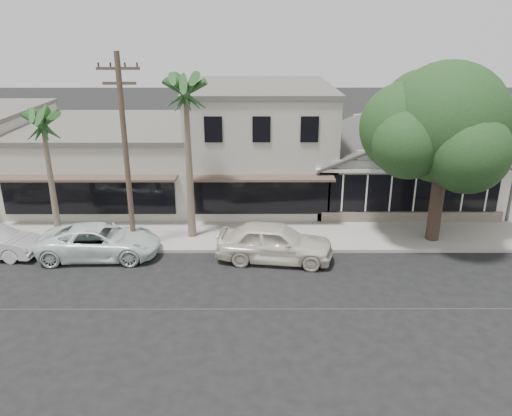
{
  "coord_description": "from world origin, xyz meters",
  "views": [
    {
      "loc": [
        -3.34,
        -16.18,
        10.0
      ],
      "look_at": [
        -3.28,
        6.0,
        1.83
      ],
      "focal_mm": 35.0,
      "sensor_mm": 36.0,
      "label": 1
    }
  ],
  "objects_px": {
    "utility_pole": "(126,151)",
    "car_2": "(100,241)",
    "car_0": "(275,242)",
    "shade_tree": "(443,126)"
  },
  "relations": [
    {
      "from": "utility_pole",
      "to": "car_2",
      "type": "xyz_separation_m",
      "value": [
        -1.38,
        -0.63,
        -4.04
      ]
    },
    {
      "from": "car_0",
      "to": "shade_tree",
      "type": "bearing_deg",
      "value": -65.74
    },
    {
      "from": "car_2",
      "to": "car_0",
      "type": "bearing_deg",
      "value": -94.29
    },
    {
      "from": "car_2",
      "to": "shade_tree",
      "type": "height_order",
      "value": "shade_tree"
    },
    {
      "from": "utility_pole",
      "to": "car_2",
      "type": "bearing_deg",
      "value": -155.56
    },
    {
      "from": "car_2",
      "to": "shade_tree",
      "type": "xyz_separation_m",
      "value": [
        15.65,
        1.87,
        4.92
      ]
    },
    {
      "from": "shade_tree",
      "to": "car_2",
      "type": "bearing_deg",
      "value": -173.17
    },
    {
      "from": "utility_pole",
      "to": "shade_tree",
      "type": "xyz_separation_m",
      "value": [
        14.27,
        1.25,
        0.88
      ]
    },
    {
      "from": "car_2",
      "to": "utility_pole",
      "type": "bearing_deg",
      "value": -66.93
    },
    {
      "from": "utility_pole",
      "to": "car_0",
      "type": "relative_size",
      "value": 1.74
    }
  ]
}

